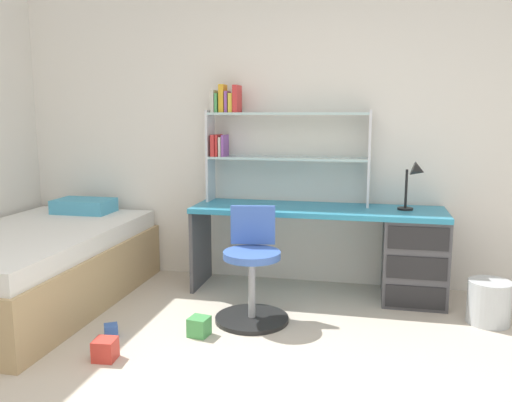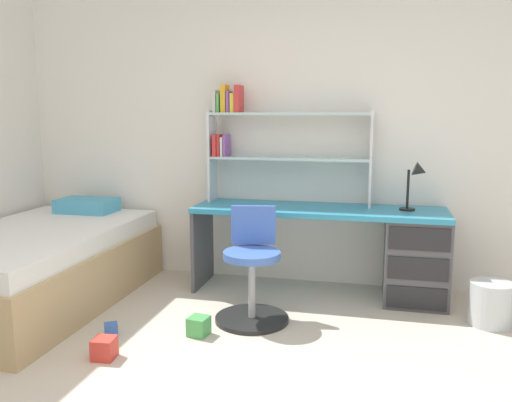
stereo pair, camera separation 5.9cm
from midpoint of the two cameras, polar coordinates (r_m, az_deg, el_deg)
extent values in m
cube|color=white|center=(4.48, 6.53, 7.81)|extent=(6.18, 0.06, 2.64)
cube|color=teal|center=(4.21, 7.23, -1.00)|extent=(1.99, 0.56, 0.04)
cube|color=#4C4C51|center=(4.27, 17.36, -6.05)|extent=(0.48, 0.53, 0.67)
cube|color=#4C4C51|center=(4.49, -5.47, -4.92)|extent=(0.03, 0.51, 0.67)
cube|color=black|center=(4.08, 17.46, -10.07)|extent=(0.43, 0.01, 0.17)
cube|color=black|center=(4.01, 17.62, -7.07)|extent=(0.43, 0.01, 0.17)
cube|color=black|center=(3.96, 17.78, -3.97)|extent=(0.43, 0.01, 0.17)
cube|color=silver|center=(4.50, -4.42, 4.94)|extent=(0.02, 0.22, 0.77)
cube|color=silver|center=(4.29, 12.81, 4.51)|extent=(0.02, 0.22, 0.77)
cube|color=silver|center=(4.35, 3.98, 4.65)|extent=(1.31, 0.22, 0.02)
cube|color=silver|center=(4.33, 4.04, 9.47)|extent=(1.31, 0.22, 0.02)
cube|color=red|center=(4.48, -3.87, 6.08)|extent=(0.03, 0.19, 0.18)
cube|color=red|center=(4.48, -3.50, 6.08)|extent=(0.02, 0.17, 0.18)
cube|color=beige|center=(4.47, -3.11, 5.95)|extent=(0.02, 0.19, 0.16)
cube|color=purple|center=(4.46, -2.81, 6.06)|extent=(0.02, 0.18, 0.18)
cube|color=beige|center=(4.48, -3.95, 10.77)|extent=(0.03, 0.16, 0.18)
cube|color=#4CA559|center=(4.47, -3.57, 10.61)|extent=(0.02, 0.15, 0.16)
cube|color=gold|center=(4.46, -3.04, 11.08)|extent=(0.04, 0.13, 0.23)
cube|color=purple|center=(4.45, -2.52, 10.73)|extent=(0.02, 0.14, 0.17)
cube|color=yellow|center=(4.44, -2.04, 10.63)|extent=(0.03, 0.14, 0.16)
cube|color=red|center=(4.43, -1.48, 11.05)|extent=(0.04, 0.18, 0.22)
cylinder|color=black|center=(4.23, 16.50, -0.86)|extent=(0.12, 0.12, 0.02)
cylinder|color=black|center=(4.21, 16.60, 1.26)|extent=(0.02, 0.02, 0.30)
cone|color=black|center=(4.15, 17.84, 3.17)|extent=(0.12, 0.11, 0.13)
cylinder|color=black|center=(3.79, 0.01, -12.69)|extent=(0.52, 0.52, 0.03)
cylinder|color=#A5A8AD|center=(3.72, 0.01, -9.66)|extent=(0.05, 0.05, 0.46)
cylinder|color=#3F66BF|center=(3.64, 0.01, -5.90)|extent=(0.40, 0.40, 0.05)
cube|color=#3F66BF|center=(3.77, 0.16, -2.61)|extent=(0.32, 0.10, 0.28)
cube|color=tan|center=(4.38, -22.48, -7.52)|extent=(1.19, 2.03, 0.44)
cube|color=white|center=(4.31, -22.72, -3.85)|extent=(1.13, 1.97, 0.14)
cube|color=#4CA5CC|center=(4.91, -17.59, -0.46)|extent=(0.50, 0.32, 0.12)
cylinder|color=silver|center=(4.03, 24.57, -10.12)|extent=(0.29, 0.29, 0.30)
cube|color=#3860B7|center=(3.66, -15.05, -13.39)|extent=(0.12, 0.12, 0.08)
cube|color=red|center=(3.36, -15.70, -15.19)|extent=(0.14, 0.14, 0.13)
cube|color=#479E51|center=(3.56, -5.78, -13.40)|extent=(0.14, 0.14, 0.12)
camera|label=1|loc=(0.03, -89.53, 0.08)|focal=36.74mm
camera|label=2|loc=(0.03, 90.47, -0.08)|focal=36.74mm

